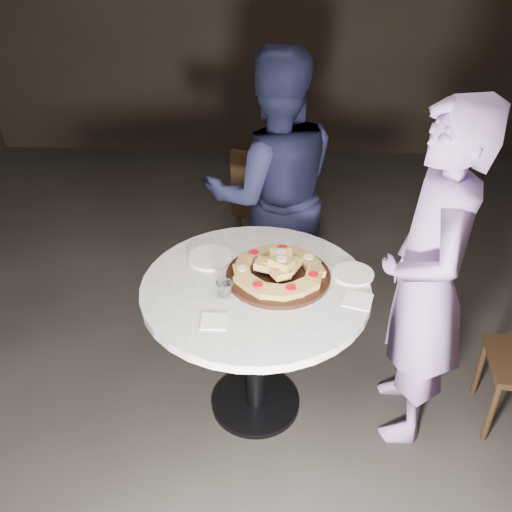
# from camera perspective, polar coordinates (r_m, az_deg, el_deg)

# --- Properties ---
(floor) EXTENTS (7.00, 7.00, 0.00)m
(floor) POSITION_cam_1_polar(r_m,az_deg,el_deg) (3.27, 2.52, -14.32)
(floor) COLOR black
(floor) RESTS_ON ground
(table) EXTENTS (1.36, 1.36, 0.82)m
(table) POSITION_cam_1_polar(r_m,az_deg,el_deg) (2.79, -0.04, -5.41)
(table) COLOR black
(table) RESTS_ON ground
(serving_board) EXTENTS (0.55, 0.55, 0.02)m
(serving_board) POSITION_cam_1_polar(r_m,az_deg,el_deg) (2.74, 2.23, -1.99)
(serving_board) COLOR black
(serving_board) RESTS_ON table
(focaccia_pile) EXTENTS (0.45, 0.45, 0.12)m
(focaccia_pile) POSITION_cam_1_polar(r_m,az_deg,el_deg) (2.71, 2.28, -1.23)
(focaccia_pile) COLOR #AA8342
(focaccia_pile) RESTS_ON serving_board
(plate_left) EXTENTS (0.27, 0.27, 0.01)m
(plate_left) POSITION_cam_1_polar(r_m,az_deg,el_deg) (2.89, -4.57, -0.15)
(plate_left) COLOR white
(plate_left) RESTS_ON table
(plate_right) EXTENTS (0.22, 0.22, 0.01)m
(plate_right) POSITION_cam_1_polar(r_m,az_deg,el_deg) (2.80, 9.69, -1.75)
(plate_right) COLOR white
(plate_right) RESTS_ON table
(water_glass) EXTENTS (0.09, 0.09, 0.07)m
(water_glass) POSITION_cam_1_polar(r_m,az_deg,el_deg) (2.61, -3.15, -3.31)
(water_glass) COLOR silver
(water_glass) RESTS_ON table
(napkin_near) EXTENTS (0.11, 0.11, 0.01)m
(napkin_near) POSITION_cam_1_polar(r_m,az_deg,el_deg) (2.49, -4.25, -6.54)
(napkin_near) COLOR white
(napkin_near) RESTS_ON table
(napkin_far) EXTENTS (0.16, 0.16, 0.01)m
(napkin_far) POSITION_cam_1_polar(r_m,az_deg,el_deg) (2.64, 10.12, -4.37)
(napkin_far) COLOR white
(napkin_far) RESTS_ON table
(chair_far) EXTENTS (0.57, 0.59, 0.95)m
(chair_far) POSITION_cam_1_polar(r_m,az_deg,el_deg) (3.99, 1.28, 5.46)
(chair_far) COLOR black
(chair_far) RESTS_ON ground
(diner_navy) EXTENTS (0.94, 0.79, 1.72)m
(diner_navy) POSITION_cam_1_polar(r_m,az_deg,el_deg) (3.42, 1.74, 6.31)
(diner_navy) COLOR black
(diner_navy) RESTS_ON ground
(diner_teal) EXTENTS (0.45, 0.66, 1.76)m
(diner_teal) POSITION_cam_1_polar(r_m,az_deg,el_deg) (2.72, 16.60, -2.67)
(diner_teal) COLOR #866CAD
(diner_teal) RESTS_ON ground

